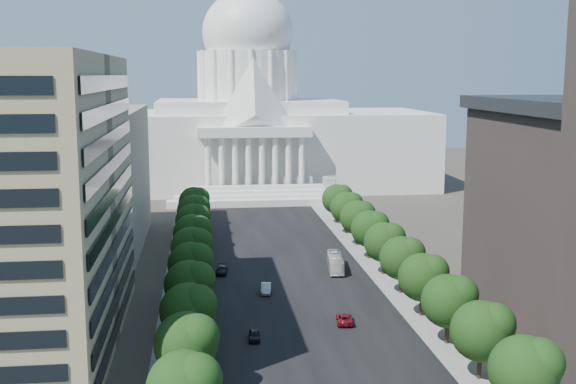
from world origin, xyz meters
name	(u,v)px	position (x,y,z in m)	size (l,w,h in m)	color
road_asphalt	(279,254)	(0.00, 90.00, 0.00)	(30.00, 260.00, 0.01)	black
sidewalk_left	(188,256)	(-19.00, 90.00, 0.00)	(8.00, 260.00, 0.02)	gray
sidewalk_right	(367,251)	(19.00, 90.00, 0.00)	(8.00, 260.00, 0.02)	gray
capitol	(249,127)	(0.00, 184.89, 20.01)	(120.00, 56.00, 73.00)	white
office_block_left_far	(51,180)	(-48.00, 100.00, 15.00)	(38.00, 52.00, 30.00)	gray
tree_l_b	(189,342)	(-17.66, 23.81, 6.45)	(7.79, 7.60, 9.97)	#33261C
tree_l_c	(190,309)	(-17.66, 35.81, 6.45)	(7.79, 7.60, 9.97)	#33261C
tree_l_d	(191,284)	(-17.66, 47.81, 6.45)	(7.79, 7.60, 9.97)	#33261C
tree_l_e	(192,263)	(-17.66, 59.81, 6.45)	(7.79, 7.60, 9.97)	#33261C
tree_l_f	(193,246)	(-17.66, 71.81, 6.45)	(7.79, 7.60, 9.97)	#33261C
tree_l_g	(194,232)	(-17.66, 83.81, 6.45)	(7.79, 7.60, 9.97)	#33261C
tree_l_h	(194,220)	(-17.66, 95.81, 6.45)	(7.79, 7.60, 9.97)	#33261C
tree_l_i	(195,210)	(-17.66, 107.81, 6.45)	(7.79, 7.60, 9.97)	#33261C
tree_l_j	(195,201)	(-17.66, 119.81, 6.45)	(7.79, 7.60, 9.97)	#33261C
tree_r_a	(528,368)	(18.34, 11.81, 6.45)	(7.79, 7.60, 9.97)	#33261C
tree_r_b	(484,329)	(18.34, 23.81, 6.45)	(7.79, 7.60, 9.97)	#33261C
tree_r_c	(451,299)	(18.34, 35.81, 6.45)	(7.79, 7.60, 9.97)	#33261C
tree_r_d	(425,276)	(18.34, 47.81, 6.45)	(7.79, 7.60, 9.97)	#33261C
tree_r_e	(403,257)	(18.34, 59.81, 6.45)	(7.79, 7.60, 9.97)	#33261C
tree_r_f	(386,241)	(18.34, 71.81, 6.45)	(7.79, 7.60, 9.97)	#33261C
tree_r_g	(371,228)	(18.34, 83.81, 6.45)	(7.79, 7.60, 9.97)	#33261C
tree_r_h	(359,216)	(18.34, 95.81, 6.45)	(7.79, 7.60, 9.97)	#33261C
tree_r_i	(348,207)	(18.34, 107.81, 6.45)	(7.79, 7.60, 9.97)	#33261C
tree_r_j	(338,198)	(18.34, 119.81, 6.45)	(7.79, 7.60, 9.97)	#33261C
streetlight_a	(549,380)	(19.90, 10.00, 5.82)	(2.61, 0.44, 9.00)	gray
streetlight_b	(464,305)	(19.90, 35.00, 5.82)	(2.61, 0.44, 9.00)	gray
streetlight_c	(412,260)	(19.90, 60.00, 5.82)	(2.61, 0.44, 9.00)	gray
streetlight_d	(377,229)	(19.90, 85.00, 5.82)	(2.61, 0.44, 9.00)	gray
streetlight_e	(352,207)	(19.90, 110.00, 5.82)	(2.61, 0.44, 9.00)	gray
streetlight_f	(333,191)	(19.90, 135.00, 5.82)	(2.61, 0.44, 9.00)	gray
car_dark_a	(254,335)	(-8.80, 40.47, 0.69)	(1.63, 4.04, 1.38)	black
car_silver	(266,288)	(-5.14, 62.55, 0.81)	(1.72, 4.92, 1.62)	#989A9F
car_red	(345,319)	(5.32, 45.77, 0.72)	(2.37, 5.15, 1.43)	maroon
car_dark_b	(222,270)	(-12.44, 75.58, 0.73)	(2.04, 5.01, 1.45)	black
city_bus	(335,262)	(9.46, 75.59, 1.55)	(2.61, 11.16, 3.11)	silver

